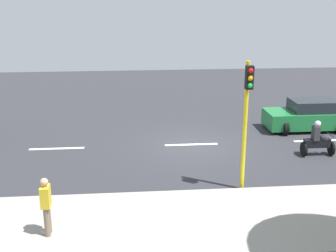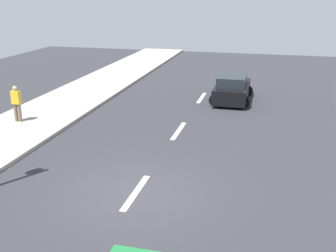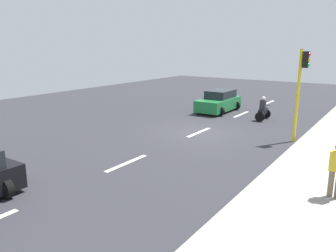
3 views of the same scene
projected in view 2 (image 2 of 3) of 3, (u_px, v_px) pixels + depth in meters
ground_plane at (136, 194)px, 12.80m from camera, size 40.00×60.00×0.10m
lane_stripe_far_north at (202, 98)px, 23.80m from camera, size 0.20×2.40×0.01m
lane_stripe_north at (179, 131)px, 18.29m from camera, size 0.20×2.40×0.01m
lane_stripe_mid at (136, 192)px, 12.78m from camera, size 0.20×2.40×0.01m
car_black at (232, 89)px, 22.91m from camera, size 2.20×3.87×1.52m
pedestrian_near_signal at (17, 102)px, 18.86m from camera, size 0.40×0.24×1.69m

